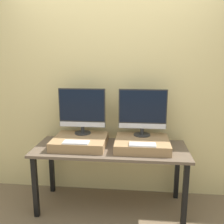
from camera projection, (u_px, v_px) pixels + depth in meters
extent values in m
plane|color=#756047|center=(107.00, 224.00, 2.55)|extent=(12.00, 12.00, 0.00)
cube|color=#DBC684|center=(114.00, 89.00, 2.95)|extent=(8.00, 0.04, 2.60)
cube|color=brown|center=(111.00, 149.00, 2.70)|extent=(1.65, 0.63, 0.03)
cube|color=black|center=(35.00, 187.00, 2.60)|extent=(0.05, 0.05, 0.68)
cube|color=black|center=(185.00, 195.00, 2.46)|extent=(0.05, 0.05, 0.68)
cube|color=black|center=(52.00, 166.00, 3.10)|extent=(0.05, 0.05, 0.68)
cube|color=black|center=(177.00, 171.00, 2.96)|extent=(0.05, 0.05, 0.68)
cube|color=#99754C|center=(80.00, 142.00, 2.74)|extent=(0.57, 0.50, 0.10)
cylinder|color=#282828|center=(83.00, 133.00, 2.87)|extent=(0.19, 0.19, 0.01)
cylinder|color=#282828|center=(83.00, 129.00, 2.86)|extent=(0.04, 0.04, 0.07)
cube|color=#282828|center=(82.00, 108.00, 2.80)|extent=(0.53, 0.02, 0.44)
cube|color=black|center=(82.00, 105.00, 2.78)|extent=(0.50, 0.00, 0.35)
cube|color=silver|center=(82.00, 124.00, 2.83)|extent=(0.52, 0.00, 0.06)
cube|color=silver|center=(76.00, 142.00, 2.55)|extent=(0.27, 0.12, 0.01)
cube|color=#B2B2B7|center=(76.00, 142.00, 2.55)|extent=(0.25, 0.11, 0.00)
cube|color=#99754C|center=(142.00, 144.00, 2.67)|extent=(0.57, 0.50, 0.10)
cylinder|color=#282828|center=(142.00, 135.00, 2.80)|extent=(0.19, 0.19, 0.01)
cylinder|color=#282828|center=(142.00, 131.00, 2.79)|extent=(0.04, 0.04, 0.07)
cube|color=#282828|center=(143.00, 109.00, 2.74)|extent=(0.53, 0.02, 0.44)
cube|color=black|center=(143.00, 107.00, 2.72)|extent=(0.50, 0.00, 0.35)
cube|color=silver|center=(142.00, 126.00, 2.76)|extent=(0.52, 0.00, 0.06)
cube|color=silver|center=(142.00, 145.00, 2.49)|extent=(0.27, 0.12, 0.01)
cube|color=#B2B2B7|center=(142.00, 144.00, 2.48)|extent=(0.25, 0.11, 0.00)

